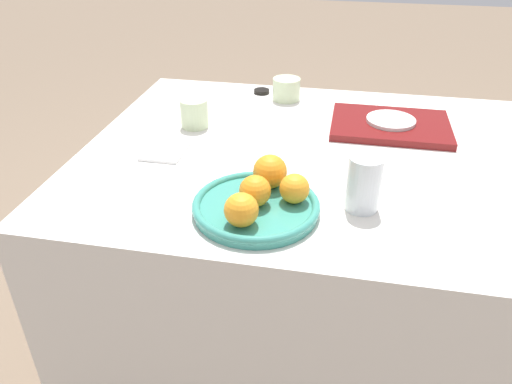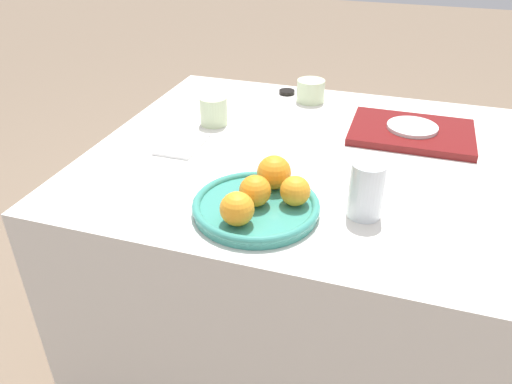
% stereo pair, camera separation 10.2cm
% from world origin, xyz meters
% --- Properties ---
extents(ground_plane, '(12.00, 12.00, 0.00)m').
position_xyz_m(ground_plane, '(0.00, 0.00, 0.00)').
color(ground_plane, '#7A6651').
extents(table, '(1.24, 0.96, 0.70)m').
position_xyz_m(table, '(0.00, 0.00, 0.35)').
color(table, silver).
rests_on(table, ground_plane).
extents(fruit_platter, '(0.27, 0.27, 0.03)m').
position_xyz_m(fruit_platter, '(-0.12, -0.31, 0.71)').
color(fruit_platter, teal).
rests_on(fruit_platter, table).
extents(orange_0, '(0.07, 0.07, 0.07)m').
position_xyz_m(orange_0, '(-0.12, -0.31, 0.75)').
color(orange_0, orange).
rests_on(orange_0, fruit_platter).
extents(orange_1, '(0.07, 0.07, 0.07)m').
position_xyz_m(orange_1, '(-0.10, -0.23, 0.76)').
color(orange_1, orange).
rests_on(orange_1, fruit_platter).
extents(orange_2, '(0.06, 0.06, 0.06)m').
position_xyz_m(orange_2, '(-0.04, -0.28, 0.75)').
color(orange_2, orange).
rests_on(orange_2, fruit_platter).
extents(orange_3, '(0.07, 0.07, 0.07)m').
position_xyz_m(orange_3, '(-0.13, -0.38, 0.75)').
color(orange_3, orange).
rests_on(orange_3, fruit_platter).
extents(water_glass, '(0.07, 0.07, 0.12)m').
position_xyz_m(water_glass, '(0.10, -0.25, 0.76)').
color(water_glass, silver).
rests_on(water_glass, table).
extents(serving_tray, '(0.33, 0.24, 0.02)m').
position_xyz_m(serving_tray, '(0.17, 0.19, 0.71)').
color(serving_tray, maroon).
rests_on(serving_tray, table).
extents(side_plate, '(0.14, 0.14, 0.01)m').
position_xyz_m(side_plate, '(0.17, 0.19, 0.73)').
color(side_plate, silver).
rests_on(side_plate, serving_tray).
extents(cup_0, '(0.08, 0.08, 0.08)m').
position_xyz_m(cup_0, '(-0.37, 0.09, 0.74)').
color(cup_0, beige).
rests_on(cup_0, table).
extents(cup_2, '(0.09, 0.09, 0.07)m').
position_xyz_m(cup_2, '(-0.15, 0.36, 0.73)').
color(cup_2, beige).
rests_on(cup_2, table).
extents(napkin, '(0.10, 0.15, 0.01)m').
position_xyz_m(napkin, '(-0.40, -0.06, 0.70)').
color(napkin, white).
rests_on(napkin, table).
extents(soy_dish, '(0.05, 0.05, 0.01)m').
position_xyz_m(soy_dish, '(-0.24, 0.40, 0.71)').
color(soy_dish, black).
rests_on(soy_dish, table).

